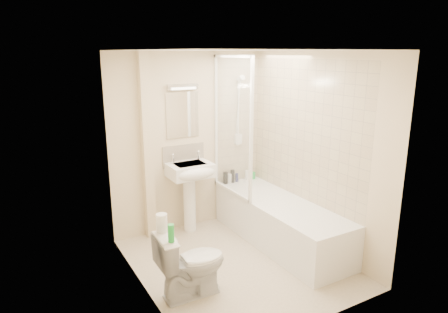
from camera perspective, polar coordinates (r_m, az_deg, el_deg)
floor at (r=4.81m, az=1.87°, el=-14.95°), size 2.50×2.50×0.00m
wall_back at (r=5.42m, az=-4.95°, el=2.05°), size 2.20×0.02×2.40m
wall_left at (r=3.91m, az=-11.89°, el=-3.22°), size 0.02×2.50×2.40m
wall_right at (r=5.00m, az=12.81°, el=0.65°), size 0.02×2.50×2.40m
ceiling at (r=4.18m, az=2.16°, el=14.95°), size 2.20×2.50×0.02m
tile_back at (r=5.71m, az=1.91°, el=5.06°), size 0.70×0.01×1.75m
tile_right at (r=5.08m, az=11.44°, el=3.55°), size 0.01×2.10×1.75m
pipe_boxing at (r=5.14m, az=-10.95°, el=1.15°), size 0.12×0.12×2.40m
splashback at (r=5.41m, az=-5.80°, el=0.16°), size 0.60×0.02×0.30m
mirror at (r=5.30m, az=-5.94°, el=5.93°), size 0.46×0.01×0.60m
strip_light at (r=5.23m, az=-5.95°, el=9.90°), size 0.42×0.07×0.07m
bathtub at (r=5.21m, az=7.95°, el=-9.14°), size 0.70×2.10×0.55m
shower_screen at (r=5.16m, az=1.16°, el=4.30°), size 0.04×0.92×1.80m
shower_fixture at (r=5.65m, az=2.15°, el=6.20°), size 0.10×0.16×0.99m
pedestal_sink at (r=5.28m, az=-4.72°, el=-3.11°), size 0.57×0.51×1.09m
bottle_black_a at (r=5.72m, az=0.23°, el=-3.08°), size 0.07×0.07×0.17m
bottle_white_a at (r=5.75m, az=0.76°, el=-3.16°), size 0.06×0.06×0.13m
bottle_black_b at (r=5.77m, az=1.23°, el=-2.83°), size 0.06×0.06×0.19m
bottle_blue at (r=5.82m, az=1.84°, el=-3.03°), size 0.05×0.05×0.12m
bottle_white_b at (r=5.90m, az=3.29°, el=-2.66°), size 0.06×0.06×0.15m
bottle_green at (r=5.96m, az=4.15°, el=-2.72°), size 0.07×0.07×0.10m
toilet at (r=4.11m, az=-4.69°, el=-14.90°), size 0.41×0.70×0.70m
toilet_roll_lower at (r=3.93m, az=-8.86°, el=-9.87°), size 0.11×0.11×0.11m
toilet_roll_upper at (r=3.86m, az=-8.91°, el=-8.75°), size 0.11×0.11×0.09m
green_bottle at (r=3.71m, az=-7.58°, el=-10.81°), size 0.06×0.06×0.17m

